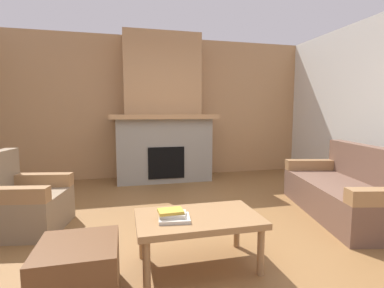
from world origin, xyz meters
TOP-DOWN VIEW (x-y plane):
  - ground at (0.00, 0.00)m, footprint 9.00×9.00m
  - wall_back_wood_panel at (0.00, 3.00)m, footprint 6.00×0.12m
  - fireplace at (0.00, 2.62)m, footprint 1.90×0.82m
  - couch at (1.96, 0.21)m, footprint 1.21×1.94m
  - armchair at (-1.81, 0.64)m, footprint 0.88×0.88m
  - coffee_table at (-0.15, -0.51)m, footprint 1.00×0.60m
  - ottoman at (-1.04, -0.73)m, footprint 0.52×0.52m
  - book_stack_near_edge at (-0.36, -0.55)m, footprint 0.26×0.23m

SIDE VIEW (x-z plane):
  - ground at x=0.00m, z-range 0.00..0.00m
  - ottoman at x=-1.04m, z-range 0.00..0.40m
  - couch at x=1.96m, z-range -0.14..0.71m
  - armchair at x=-1.81m, z-range -0.13..0.72m
  - coffee_table at x=-0.15m, z-range 0.16..0.59m
  - book_stack_near_edge at x=-0.36m, z-range 0.42..0.50m
  - fireplace at x=0.00m, z-range -0.19..2.51m
  - wall_back_wood_panel at x=0.00m, z-range 0.00..2.70m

